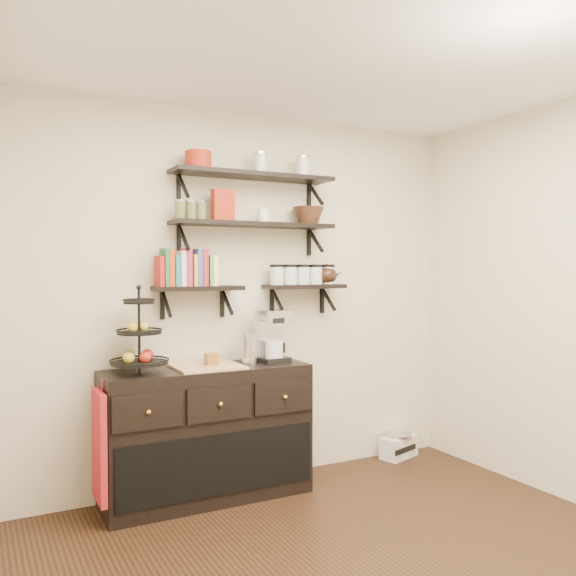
{
  "coord_description": "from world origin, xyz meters",
  "views": [
    {
      "loc": [
        -1.82,
        -2.37,
        1.58
      ],
      "look_at": [
        0.03,
        1.15,
        1.44
      ],
      "focal_mm": 38.0,
      "sensor_mm": 36.0,
      "label": 1
    }
  ],
  "objects": [
    {
      "name": "coffee_maker",
      "position": [
        0.1,
        1.54,
        1.08
      ],
      "size": [
        0.22,
        0.21,
        0.37
      ],
      "rotation": [
        0.0,
        0.0,
        0.11
      ],
      "color": "black",
      "rests_on": "sideboard"
    },
    {
      "name": "ceiling",
      "position": [
        0.0,
        0.0,
        2.7
      ],
      "size": [
        3.5,
        3.5,
        0.02
      ],
      "primitive_type": "cube",
      "color": "white",
      "rests_on": "back_wall"
    },
    {
      "name": "walnut_bowl",
      "position": [
        0.45,
        1.61,
        1.96
      ],
      "size": [
        0.24,
        0.24,
        0.13
      ],
      "primitive_type": null,
      "color": "black",
      "rests_on": "shelf_mid"
    },
    {
      "name": "shelf_mid",
      "position": [
        0.0,
        1.62,
        1.88
      ],
      "size": [
        1.2,
        0.27,
        0.23
      ],
      "color": "black",
      "rests_on": "back_wall"
    },
    {
      "name": "back_wall",
      "position": [
        0.0,
        1.75,
        1.35
      ],
      "size": [
        3.5,
        0.02,
        2.7
      ],
      "primitive_type": "cube",
      "color": "beige",
      "rests_on": "ground"
    },
    {
      "name": "radio",
      "position": [
        1.32,
        1.63,
        0.1
      ],
      "size": [
        0.36,
        0.28,
        0.2
      ],
      "rotation": [
        0.0,
        0.0,
        0.31
      ],
      "color": "silver",
      "rests_on": "floor"
    },
    {
      "name": "shelf_low_left",
      "position": [
        -0.42,
        1.63,
        1.43
      ],
      "size": [
        0.6,
        0.25,
        0.23
      ],
      "color": "black",
      "rests_on": "back_wall"
    },
    {
      "name": "cookbooks",
      "position": [
        -0.49,
        1.63,
        1.57
      ],
      "size": [
        0.4,
        0.15,
        0.26
      ],
      "color": "#AB2018",
      "rests_on": "shelf_low_left"
    },
    {
      "name": "glass_canisters",
      "position": [
        0.41,
        1.63,
        1.51
      ],
      "size": [
        0.54,
        0.1,
        0.13
      ],
      "color": "silver",
      "rests_on": "shelf_low_right"
    },
    {
      "name": "recipe_box",
      "position": [
        -0.24,
        1.61,
        2.01
      ],
      "size": [
        0.17,
        0.08,
        0.22
      ],
      "primitive_type": "cube",
      "rotation": [
        0.0,
        0.0,
        0.1
      ],
      "color": "#A42512",
      "rests_on": "shelf_mid"
    },
    {
      "name": "fruit_stand",
      "position": [
        -0.85,
        1.52,
        1.09
      ],
      "size": [
        0.37,
        0.37,
        0.54
      ],
      "rotation": [
        0.0,
        0.0,
        -0.29
      ],
      "color": "black",
      "rests_on": "sideboard"
    },
    {
      "name": "teapot",
      "position": [
        0.62,
        1.63,
        1.53
      ],
      "size": [
        0.21,
        0.16,
        0.16
      ],
      "primitive_type": null,
      "rotation": [
        0.0,
        0.0,
        0.02
      ],
      "color": "black",
      "rests_on": "shelf_low_right"
    },
    {
      "name": "red_pot",
      "position": [
        -0.42,
        1.61,
        2.31
      ],
      "size": [
        0.18,
        0.18,
        0.12
      ],
      "primitive_type": "cylinder",
      "color": "#A42512",
      "rests_on": "shelf_top"
    },
    {
      "name": "candle",
      "position": [
        -0.37,
        1.51,
        0.96
      ],
      "size": [
        0.08,
        0.08,
        0.08
      ],
      "primitive_type": "cube",
      "color": "brown",
      "rests_on": "sideboard"
    },
    {
      "name": "shelf_low_right",
      "position": [
        0.42,
        1.63,
        1.43
      ],
      "size": [
        0.6,
        0.25,
        0.23
      ],
      "color": "black",
      "rests_on": "back_wall"
    },
    {
      "name": "thermal_carafe",
      "position": [
        -0.09,
        1.49,
        1.01
      ],
      "size": [
        0.11,
        0.11,
        0.22
      ],
      "primitive_type": "cylinder",
      "color": "silver",
      "rests_on": "sideboard"
    },
    {
      "name": "ramekins",
      "position": [
        0.07,
        1.61,
        1.95
      ],
      "size": [
        0.09,
        0.09,
        0.1
      ],
      "primitive_type": "cylinder",
      "color": "white",
      "rests_on": "shelf_mid"
    },
    {
      "name": "shelf_top",
      "position": [
        0.0,
        1.62,
        2.23
      ],
      "size": [
        1.2,
        0.27,
        0.23
      ],
      "color": "black",
      "rests_on": "back_wall"
    },
    {
      "name": "apron",
      "position": [
        -1.13,
        1.41,
        0.49
      ],
      "size": [
        0.04,
        0.29,
        0.68
      ],
      "primitive_type": "cube",
      "color": "#9C1D10",
      "rests_on": "sideboard"
    },
    {
      "name": "sideboard",
      "position": [
        -0.4,
        1.51,
        0.45
      ],
      "size": [
        1.4,
        0.5,
        0.92
      ],
      "color": "black",
      "rests_on": "floor"
    }
  ]
}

